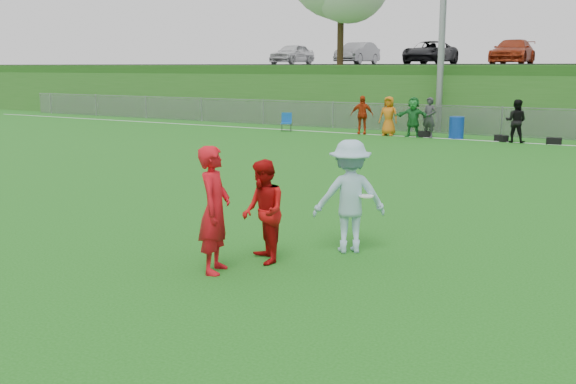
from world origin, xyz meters
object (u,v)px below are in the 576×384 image
Objects in this scene: frisbee at (366,196)px; recycling_bin at (456,128)px; player_red_center at (263,212)px; player_blue at (350,196)px; player_red_left at (215,210)px.

frisbee is 17.75m from recycling_bin.
player_red_center is 0.87× the size of player_blue.
frisbee is at bearing -58.45° from player_red_left.
frisbee is (1.20, 1.16, 0.16)m from player_red_center.
player_red_left is at bearing -71.65° from player_red_center.
player_red_center reaches higher than recycling_bin.
recycling_bin is at bearing -14.10° from player_red_left.
player_blue reaches higher than player_red_center.
player_blue is (0.90, 1.19, 0.12)m from player_red_center.
frisbee is at bearing 138.71° from player_blue.
player_red_left is 1.02× the size of player_blue.
player_red_center is 1.67m from frisbee.
player_red_center is 18.71m from recycling_bin.
player_blue is at bearing 174.39° from frisbee.
player_red_left reaches higher than frisbee.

